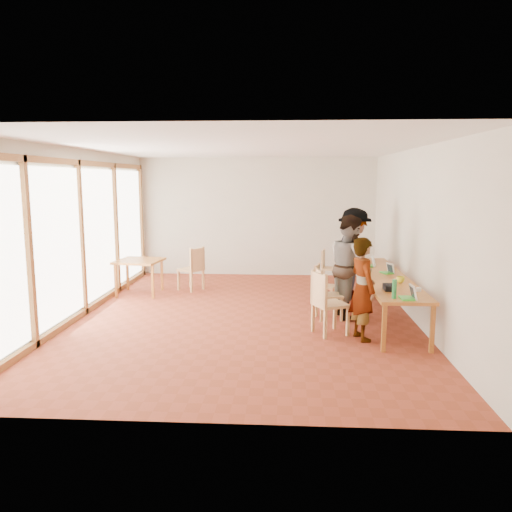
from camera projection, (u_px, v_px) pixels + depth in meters
The scene contains 25 objects.
ground at pixel (244, 316), 9.03m from camera, with size 8.00×8.00×0.00m, color brown.
wall_back at pixel (257, 217), 12.75m from camera, with size 6.00×0.10×3.00m, color beige.
wall_front at pixel (209, 279), 4.86m from camera, with size 6.00×0.10×3.00m, color beige.
wall_right at pixel (416, 235), 8.62m from camera, with size 0.10×8.00×3.00m, color beige.
window_wall at pixel (80, 233), 8.98m from camera, with size 0.10×8.00×3.00m, color white.
ceiling at pixel (243, 146), 8.57m from camera, with size 6.00×8.00×0.04m, color white.
communal_table at pixel (383, 278), 8.97m from camera, with size 0.80×4.00×0.75m.
side_table at pixel (139, 263), 10.68m from camera, with size 0.90×0.90×0.75m.
chair_near at pixel (325, 296), 7.89m from camera, with size 0.63×0.63×0.54m.
chair_mid at pixel (324, 289), 8.79m from camera, with size 0.48×0.48×0.48m.
chair_far at pixel (321, 280), 9.78m from camera, with size 0.46×0.46×0.43m.
chair_empty at pixel (327, 264), 11.64m from camera, with size 0.46×0.46×0.44m.
chair_spare at pixel (194, 264), 11.05m from camera, with size 0.62×0.62×0.52m.
person_near at pixel (363, 289), 7.64m from camera, with size 0.58×0.38×1.59m, color gray.
person_mid at pixel (350, 266), 8.93m from camera, with size 0.89×0.70×1.84m, color gray.
person_far at pixel (354, 254), 10.22m from camera, with size 1.22×0.70×1.88m, color gray.
laptop_near at pixel (410, 295), 7.18m from camera, with size 0.23×0.26×0.21m.
laptop_mid at pixel (388, 270), 9.14m from camera, with size 0.26×0.28×0.19m.
laptop_far at pixel (371, 263), 9.86m from camera, with size 0.29×0.31×0.22m.
yellow_mug at pixel (400, 280), 8.31m from camera, with size 0.13×0.13×0.10m, color yellow.
green_bottle at pixel (394, 289), 7.21m from camera, with size 0.07×0.07×0.28m, color #23793B.
clear_glass at pixel (363, 257), 10.73m from camera, with size 0.07×0.07×0.09m, color silver.
condiment_cup at pixel (419, 290), 7.67m from camera, with size 0.08×0.08×0.06m, color white.
pink_phone at pixel (365, 262), 10.37m from camera, with size 0.05×0.10×0.01m, color #F34290.
black_pouch at pixel (389, 287), 7.76m from camera, with size 0.16×0.26×0.09m, color black.
Camera 1 is at (0.74, -8.73, 2.47)m, focal length 35.00 mm.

